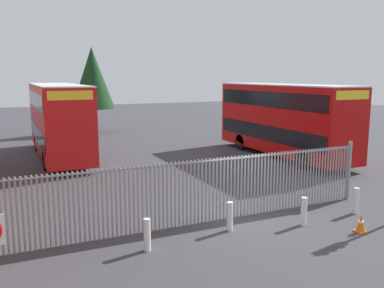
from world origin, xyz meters
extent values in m
plane|color=#3D3D42|center=(0.00, 8.00, 0.00)|extent=(100.00, 100.00, 0.00)
cylinder|color=gray|center=(-7.59, 0.00, 1.10)|extent=(0.06, 0.06, 2.20)
cylinder|color=gray|center=(-7.45, 0.00, 1.10)|extent=(0.06, 0.06, 2.20)
cylinder|color=gray|center=(-7.32, 0.00, 1.10)|extent=(0.06, 0.06, 2.20)
cylinder|color=gray|center=(-7.18, 0.00, 1.10)|extent=(0.06, 0.06, 2.20)
cylinder|color=gray|center=(-7.04, 0.00, 1.10)|extent=(0.06, 0.06, 2.20)
cylinder|color=gray|center=(-6.90, 0.00, 1.10)|extent=(0.06, 0.06, 2.20)
cylinder|color=gray|center=(-6.76, 0.00, 1.10)|extent=(0.06, 0.06, 2.20)
cylinder|color=gray|center=(-6.62, 0.00, 1.10)|extent=(0.06, 0.06, 2.20)
cylinder|color=gray|center=(-6.48, 0.00, 1.10)|extent=(0.06, 0.06, 2.20)
cylinder|color=gray|center=(-6.34, 0.00, 1.10)|extent=(0.06, 0.06, 2.20)
cylinder|color=gray|center=(-6.20, 0.00, 1.10)|extent=(0.06, 0.06, 2.20)
cylinder|color=gray|center=(-6.06, 0.00, 1.10)|extent=(0.06, 0.06, 2.20)
cylinder|color=gray|center=(-5.92, 0.00, 1.10)|extent=(0.06, 0.06, 2.20)
cylinder|color=gray|center=(-5.78, 0.00, 1.10)|extent=(0.06, 0.06, 2.20)
cylinder|color=gray|center=(-5.64, 0.00, 1.10)|extent=(0.06, 0.06, 2.20)
cylinder|color=gray|center=(-5.50, 0.00, 1.10)|extent=(0.06, 0.06, 2.20)
cylinder|color=gray|center=(-5.36, 0.00, 1.10)|extent=(0.06, 0.06, 2.20)
cylinder|color=gray|center=(-5.22, 0.00, 1.10)|extent=(0.06, 0.06, 2.20)
cylinder|color=gray|center=(-5.09, 0.00, 1.10)|extent=(0.06, 0.06, 2.20)
cylinder|color=gray|center=(-4.95, 0.00, 1.10)|extent=(0.06, 0.06, 2.20)
cylinder|color=gray|center=(-4.81, 0.00, 1.10)|extent=(0.06, 0.06, 2.20)
cylinder|color=gray|center=(-4.67, 0.00, 1.10)|extent=(0.06, 0.06, 2.20)
cylinder|color=gray|center=(-4.53, 0.00, 1.10)|extent=(0.06, 0.06, 2.20)
cylinder|color=gray|center=(-4.39, 0.00, 1.10)|extent=(0.06, 0.06, 2.20)
cylinder|color=gray|center=(-4.25, 0.00, 1.10)|extent=(0.06, 0.06, 2.20)
cylinder|color=gray|center=(-4.11, 0.00, 1.10)|extent=(0.06, 0.06, 2.20)
cylinder|color=gray|center=(-3.97, 0.00, 1.10)|extent=(0.06, 0.06, 2.20)
cylinder|color=gray|center=(-3.83, 0.00, 1.10)|extent=(0.06, 0.06, 2.20)
cylinder|color=gray|center=(-3.69, 0.00, 1.10)|extent=(0.06, 0.06, 2.20)
cylinder|color=gray|center=(-3.55, 0.00, 1.10)|extent=(0.06, 0.06, 2.20)
cylinder|color=gray|center=(-3.41, 0.00, 1.10)|extent=(0.06, 0.06, 2.20)
cylinder|color=gray|center=(-3.27, 0.00, 1.10)|extent=(0.06, 0.06, 2.20)
cylinder|color=gray|center=(-3.13, 0.00, 1.10)|extent=(0.06, 0.06, 2.20)
cylinder|color=gray|center=(-2.99, 0.00, 1.10)|extent=(0.06, 0.06, 2.20)
cylinder|color=gray|center=(-2.86, 0.00, 1.10)|extent=(0.06, 0.06, 2.20)
cylinder|color=gray|center=(-2.72, 0.00, 1.10)|extent=(0.06, 0.06, 2.20)
cylinder|color=gray|center=(-2.58, 0.00, 1.10)|extent=(0.06, 0.06, 2.20)
cylinder|color=gray|center=(-2.44, 0.00, 1.10)|extent=(0.06, 0.06, 2.20)
cylinder|color=gray|center=(-2.30, 0.00, 1.10)|extent=(0.06, 0.06, 2.20)
cylinder|color=gray|center=(-2.16, 0.00, 1.10)|extent=(0.06, 0.06, 2.20)
cylinder|color=gray|center=(-2.02, 0.00, 1.10)|extent=(0.06, 0.06, 2.20)
cylinder|color=gray|center=(-1.88, 0.00, 1.10)|extent=(0.06, 0.06, 2.20)
cylinder|color=gray|center=(-1.74, 0.00, 1.10)|extent=(0.06, 0.06, 2.20)
cylinder|color=gray|center=(-1.60, 0.00, 1.10)|extent=(0.06, 0.06, 2.20)
cylinder|color=gray|center=(-1.46, 0.00, 1.10)|extent=(0.06, 0.06, 2.20)
cylinder|color=gray|center=(-1.32, 0.00, 1.10)|extent=(0.06, 0.06, 2.20)
cylinder|color=gray|center=(-1.18, 0.00, 1.10)|extent=(0.06, 0.06, 2.20)
cylinder|color=gray|center=(-1.04, 0.00, 1.10)|extent=(0.06, 0.06, 2.20)
cylinder|color=gray|center=(-0.90, 0.00, 1.10)|extent=(0.06, 0.06, 2.20)
cylinder|color=gray|center=(-0.76, 0.00, 1.10)|extent=(0.06, 0.06, 2.20)
cylinder|color=gray|center=(-0.62, 0.00, 1.10)|extent=(0.06, 0.06, 2.20)
cylinder|color=gray|center=(-0.49, 0.00, 1.10)|extent=(0.06, 0.06, 2.20)
cylinder|color=gray|center=(-0.35, 0.00, 1.10)|extent=(0.06, 0.06, 2.20)
cylinder|color=gray|center=(-0.21, 0.00, 1.10)|extent=(0.06, 0.06, 2.20)
cylinder|color=gray|center=(-0.07, 0.00, 1.10)|extent=(0.06, 0.06, 2.20)
cylinder|color=gray|center=(0.07, 0.00, 1.10)|extent=(0.06, 0.06, 2.20)
cylinder|color=gray|center=(0.21, 0.00, 1.10)|extent=(0.06, 0.06, 2.20)
cylinder|color=gray|center=(0.35, 0.00, 1.10)|extent=(0.06, 0.06, 2.20)
cylinder|color=gray|center=(0.49, 0.00, 1.10)|extent=(0.06, 0.06, 2.20)
cylinder|color=gray|center=(0.63, 0.00, 1.10)|extent=(0.06, 0.06, 2.20)
cylinder|color=gray|center=(0.77, 0.00, 1.10)|extent=(0.06, 0.06, 2.20)
cylinder|color=gray|center=(0.91, 0.00, 1.10)|extent=(0.06, 0.06, 2.20)
cylinder|color=gray|center=(1.05, 0.00, 1.10)|extent=(0.06, 0.06, 2.20)
cylinder|color=gray|center=(1.19, 0.00, 1.10)|extent=(0.06, 0.06, 2.20)
cylinder|color=gray|center=(1.33, 0.00, 1.10)|extent=(0.06, 0.06, 2.20)
cylinder|color=gray|center=(1.47, 0.00, 1.10)|extent=(0.06, 0.06, 2.20)
cylinder|color=gray|center=(1.61, 0.00, 1.10)|extent=(0.06, 0.06, 2.20)
cylinder|color=gray|center=(1.74, 0.00, 1.10)|extent=(0.06, 0.06, 2.20)
cylinder|color=gray|center=(1.88, 0.00, 1.10)|extent=(0.06, 0.06, 2.20)
cylinder|color=gray|center=(2.02, 0.00, 1.10)|extent=(0.06, 0.06, 2.20)
cylinder|color=gray|center=(2.16, 0.00, 1.10)|extent=(0.06, 0.06, 2.20)
cylinder|color=gray|center=(2.30, 0.00, 1.10)|extent=(0.06, 0.06, 2.20)
cylinder|color=gray|center=(2.44, 0.00, 1.10)|extent=(0.06, 0.06, 2.20)
cylinder|color=gray|center=(2.58, 0.00, 1.10)|extent=(0.06, 0.06, 2.20)
cylinder|color=gray|center=(2.72, 0.00, 1.10)|extent=(0.06, 0.06, 2.20)
cylinder|color=gray|center=(2.86, 0.00, 1.10)|extent=(0.06, 0.06, 2.20)
cylinder|color=gray|center=(3.00, 0.00, 1.10)|extent=(0.06, 0.06, 2.20)
cylinder|color=gray|center=(3.14, 0.00, 1.10)|extent=(0.06, 0.06, 2.20)
cylinder|color=gray|center=(3.28, 0.00, 1.10)|extent=(0.06, 0.06, 2.20)
cylinder|color=gray|center=(3.42, 0.00, 1.10)|extent=(0.06, 0.06, 2.20)
cylinder|color=gray|center=(3.56, 0.00, 1.10)|extent=(0.06, 0.06, 2.20)
cylinder|color=gray|center=(3.70, 0.00, 1.10)|extent=(0.06, 0.06, 2.20)
cylinder|color=gray|center=(3.84, 0.00, 1.10)|extent=(0.06, 0.06, 2.20)
cylinder|color=gray|center=(3.97, 0.00, 1.10)|extent=(0.06, 0.06, 2.20)
cylinder|color=gray|center=(4.11, 0.00, 1.10)|extent=(0.06, 0.06, 2.20)
cylinder|color=gray|center=(4.25, 0.00, 1.10)|extent=(0.06, 0.06, 2.20)
cylinder|color=gray|center=(4.39, 0.00, 1.10)|extent=(0.06, 0.06, 2.20)
cylinder|color=gray|center=(4.53, 0.00, 1.10)|extent=(0.06, 0.06, 2.20)
cylinder|color=gray|center=(4.67, 0.00, 1.10)|extent=(0.06, 0.06, 2.20)
cylinder|color=gray|center=(4.81, 0.00, 1.10)|extent=(0.06, 0.06, 2.20)
cylinder|color=gray|center=(4.95, 0.00, 1.10)|extent=(0.06, 0.06, 2.20)
cylinder|color=gray|center=(5.09, 0.00, 1.10)|extent=(0.06, 0.06, 2.20)
cylinder|color=gray|center=(-1.60, 0.00, 2.12)|extent=(13.38, 0.07, 0.07)
cylinder|color=gray|center=(5.09, 0.00, 1.18)|extent=(0.14, 0.14, 2.35)
cube|color=#B70C0C|center=(8.10, 8.35, 2.35)|extent=(2.50, 10.80, 4.00)
cube|color=black|center=(8.10, 8.35, 1.55)|extent=(2.54, 10.37, 0.90)
cube|color=black|center=(8.10, 8.35, 3.55)|extent=(2.54, 10.37, 0.90)
cube|color=yellow|center=(8.10, 3.00, 4.00)|extent=(2.12, 0.12, 0.44)
cube|color=silver|center=(8.10, 8.35, 4.38)|extent=(2.50, 10.80, 0.08)
cylinder|color=black|center=(7.00, 5.00, 0.52)|extent=(0.30, 1.04, 1.04)
cylinder|color=black|center=(9.20, 5.00, 0.52)|extent=(0.30, 1.04, 1.04)
cylinder|color=black|center=(7.00, 11.32, 0.52)|extent=(0.30, 1.04, 1.04)
cylinder|color=black|center=(9.20, 11.32, 0.52)|extent=(0.30, 1.04, 1.04)
cube|color=red|center=(-4.40, 13.72, 2.35)|extent=(2.50, 10.80, 4.00)
cube|color=black|center=(-4.40, 13.72, 1.55)|extent=(2.54, 10.37, 0.90)
cube|color=black|center=(-4.40, 13.72, 3.55)|extent=(2.54, 10.37, 0.90)
cube|color=yellow|center=(-4.40, 8.37, 4.00)|extent=(2.12, 0.12, 0.44)
cube|color=silver|center=(-4.40, 13.72, 4.38)|extent=(2.50, 10.80, 0.08)
cylinder|color=black|center=(-5.50, 10.37, 0.52)|extent=(0.30, 1.04, 1.04)
cylinder|color=black|center=(-3.30, 10.37, 0.52)|extent=(0.30, 1.04, 1.04)
cylinder|color=black|center=(-5.50, 16.69, 0.52)|extent=(0.30, 1.04, 1.04)
cylinder|color=black|center=(-3.30, 16.69, 0.52)|extent=(0.30, 1.04, 1.04)
cylinder|color=silver|center=(-3.86, -1.36, 0.47)|extent=(0.20, 0.20, 0.95)
cylinder|color=silver|center=(-0.96, -1.01, 0.47)|extent=(0.20, 0.20, 0.95)
cylinder|color=silver|center=(1.54, -1.60, 0.47)|extent=(0.20, 0.20, 0.95)
cylinder|color=silver|center=(4.01, -1.45, 0.47)|extent=(0.20, 0.20, 0.95)
cube|color=orange|center=(2.77, -2.86, 0.02)|extent=(0.34, 0.34, 0.04)
cone|color=orange|center=(2.77, -2.86, 0.32)|extent=(0.28, 0.28, 0.55)
cylinder|color=white|center=(2.77, -2.86, 0.34)|extent=(0.19, 0.19, 0.07)
cylinder|color=#4C3823|center=(-0.26, 23.96, 1.05)|extent=(0.36, 0.36, 2.11)
cone|color=#143819|center=(-0.26, 23.96, 4.72)|extent=(3.67, 3.67, 5.24)
camera|label=1|loc=(-7.29, -11.90, 4.94)|focal=38.27mm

